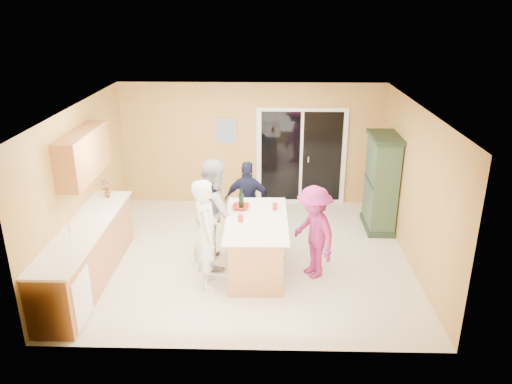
{
  "coord_description": "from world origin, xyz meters",
  "views": [
    {
      "loc": [
        0.35,
        -7.69,
        4.16
      ],
      "look_at": [
        0.15,
        0.1,
        1.15
      ],
      "focal_mm": 35.0,
      "sensor_mm": 36.0,
      "label": 1
    }
  ],
  "objects_px": {
    "green_hutch": "(381,184)",
    "woman_grey": "(216,212)",
    "woman_white": "(207,234)",
    "woman_magenta": "(314,232)",
    "kitchen_island": "(257,247)",
    "woman_navy": "(248,201)"
  },
  "relations": [
    {
      "from": "kitchen_island",
      "to": "woman_navy",
      "type": "height_order",
      "value": "woman_navy"
    },
    {
      "from": "woman_grey",
      "to": "woman_magenta",
      "type": "height_order",
      "value": "woman_grey"
    },
    {
      "from": "woman_white",
      "to": "green_hutch",
      "type": "bearing_deg",
      "value": -66.32
    },
    {
      "from": "woman_navy",
      "to": "green_hutch",
      "type": "bearing_deg",
      "value": -162.2
    },
    {
      "from": "green_hutch",
      "to": "woman_magenta",
      "type": "distance_m",
      "value": 2.32
    },
    {
      "from": "woman_grey",
      "to": "woman_magenta",
      "type": "distance_m",
      "value": 1.64
    },
    {
      "from": "woman_grey",
      "to": "woman_white",
      "type": "bearing_deg",
      "value": 165.72
    },
    {
      "from": "woman_navy",
      "to": "woman_magenta",
      "type": "height_order",
      "value": "woman_magenta"
    },
    {
      "from": "kitchen_island",
      "to": "green_hutch",
      "type": "xyz_separation_m",
      "value": [
        2.32,
        1.74,
        0.46
      ]
    },
    {
      "from": "green_hutch",
      "to": "woman_white",
      "type": "bearing_deg",
      "value": -144.73
    },
    {
      "from": "green_hutch",
      "to": "woman_grey",
      "type": "height_order",
      "value": "green_hutch"
    },
    {
      "from": "woman_grey",
      "to": "woman_magenta",
      "type": "relative_size",
      "value": 1.19
    },
    {
      "from": "woman_magenta",
      "to": "kitchen_island",
      "type": "bearing_deg",
      "value": -123.41
    },
    {
      "from": "kitchen_island",
      "to": "woman_white",
      "type": "xyz_separation_m",
      "value": [
        -0.74,
        -0.42,
        0.43
      ]
    },
    {
      "from": "woman_grey",
      "to": "woman_navy",
      "type": "height_order",
      "value": "woman_grey"
    },
    {
      "from": "kitchen_island",
      "to": "woman_white",
      "type": "distance_m",
      "value": 0.96
    },
    {
      "from": "kitchen_island",
      "to": "woman_white",
      "type": "height_order",
      "value": "woman_white"
    },
    {
      "from": "kitchen_island",
      "to": "woman_magenta",
      "type": "bearing_deg",
      "value": -6.7
    },
    {
      "from": "woman_grey",
      "to": "woman_magenta",
      "type": "xyz_separation_m",
      "value": [
        1.58,
        -0.42,
        -0.14
      ]
    },
    {
      "from": "woman_white",
      "to": "woman_magenta",
      "type": "xyz_separation_m",
      "value": [
        1.64,
        0.33,
        -0.11
      ]
    },
    {
      "from": "green_hutch",
      "to": "woman_grey",
      "type": "distance_m",
      "value": 3.31
    },
    {
      "from": "woman_navy",
      "to": "woman_magenta",
      "type": "distance_m",
      "value": 1.7
    }
  ]
}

